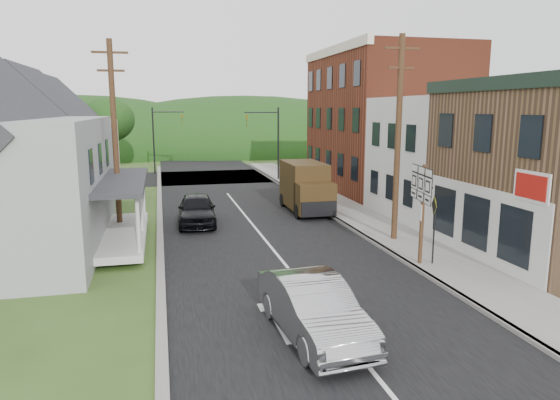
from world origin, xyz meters
TOP-DOWN VIEW (x-y plane):
  - ground at (0.00, 0.00)m, footprint 120.00×120.00m
  - road at (0.00, 10.00)m, footprint 9.00×90.00m
  - cross_road at (0.00, 27.00)m, footprint 60.00×9.00m
  - sidewalk_right at (5.90, 8.00)m, footprint 2.80×55.00m
  - curb_right at (4.55, 8.00)m, footprint 0.20×55.00m
  - curb_left at (-4.65, 8.00)m, footprint 0.30×55.00m
  - storefront_white at (11.30, 7.50)m, footprint 8.00×7.00m
  - storefront_red at (11.30, 17.00)m, footprint 8.00×12.00m
  - house_blue at (-11.00, 17.00)m, footprint 7.14×8.16m
  - house_cream at (-11.50, 26.00)m, footprint 7.14×8.16m
  - utility_pole_right at (5.60, 3.50)m, footprint 1.60×0.26m
  - utility_pole_left at (-6.50, 8.00)m, footprint 1.60×0.26m
  - traffic_signal_right at (4.30, 23.50)m, footprint 2.87×0.20m
  - traffic_signal_left at (-4.30, 30.50)m, footprint 2.87×0.20m
  - tree_left_d at (-9.00, 32.00)m, footprint 4.80×4.80m
  - forested_ridge at (0.00, 55.00)m, footprint 90.00×30.00m
  - silver_sedan at (-0.78, -4.77)m, footprint 2.09×4.89m
  - dark_sedan at (-2.77, 8.96)m, footprint 2.13×4.72m
  - delivery_van at (3.60, 10.75)m, footprint 2.17×5.10m
  - route_sign_cluster at (4.84, -0.08)m, footprint 0.46×2.11m
  - warning_sign at (5.31, -0.24)m, footprint 0.23×0.69m

SIDE VIEW (x-z plane):
  - ground at x=0.00m, z-range 0.00..0.00m
  - road at x=0.00m, z-range -0.01..0.01m
  - cross_road at x=0.00m, z-range -0.01..0.01m
  - forested_ridge at x=0.00m, z-range -8.00..8.00m
  - curb_left at x=-4.65m, z-range 0.00..0.12m
  - sidewalk_right at x=5.90m, z-range 0.00..0.15m
  - curb_right at x=4.55m, z-range 0.00..0.15m
  - silver_sedan at x=-0.78m, z-range 0.00..1.57m
  - dark_sedan at x=-2.77m, z-range 0.00..1.57m
  - delivery_van at x=3.60m, z-range 0.02..2.85m
  - warning_sign at x=5.31m, z-range 0.51..3.09m
  - route_sign_cluster at x=4.84m, z-range 0.70..4.44m
  - storefront_white at x=11.30m, z-range 0.00..6.50m
  - house_blue at x=-11.00m, z-range 0.05..7.33m
  - house_cream at x=-11.50m, z-range 0.05..7.33m
  - traffic_signal_right at x=4.30m, z-range 0.76..6.76m
  - traffic_signal_left at x=-4.30m, z-range 0.76..6.76m
  - utility_pole_right at x=5.60m, z-range 0.16..9.16m
  - utility_pole_left at x=-6.50m, z-range 0.16..9.16m
  - tree_left_d at x=-9.00m, z-range 1.41..8.35m
  - storefront_red at x=11.30m, z-range 0.00..10.00m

